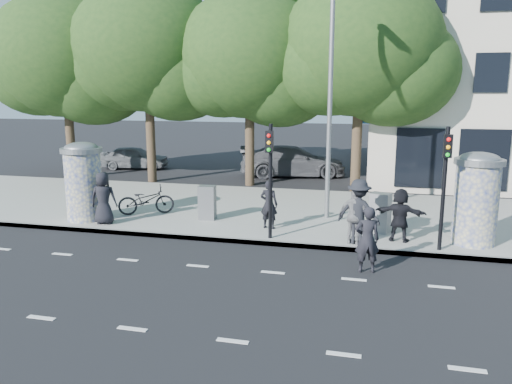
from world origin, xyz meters
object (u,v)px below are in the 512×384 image
(traffic_pole_far, at_px, (445,176))
(cabinet_left, at_px, (207,203))
(bicycle, at_px, (146,200))
(ped_a, at_px, (104,198))
(traffic_pole_near, at_px, (270,170))
(ped_e, at_px, (355,216))
(ad_column_right, at_px, (476,196))
(ped_d, at_px, (359,212))
(car_left, at_px, (135,157))
(ped_b, at_px, (269,204))
(man_road, at_px, (367,240))
(cabinet_right, at_px, (380,213))
(ped_f, at_px, (400,215))
(street_lamp, at_px, (330,81))
(ad_column_left, at_px, (83,179))
(car_right, at_px, (292,161))

(traffic_pole_far, relative_size, cabinet_left, 2.92)
(bicycle, bearing_deg, ped_a, 125.57)
(traffic_pole_near, xyz_separation_m, ped_e, (2.47, 0.06, -1.26))
(ad_column_right, distance_m, traffic_pole_near, 5.91)
(ped_d, distance_m, car_left, 18.06)
(bicycle, distance_m, car_left, 11.96)
(ped_d, height_order, cabinet_left, ped_d)
(ped_b, xyz_separation_m, man_road, (3.12, -2.88, -0.09))
(ped_e, distance_m, cabinet_right, 1.59)
(ped_f, bearing_deg, cabinet_left, -0.43)
(ad_column_right, bearing_deg, street_lamp, 156.27)
(traffic_pole_far, bearing_deg, cabinet_left, 166.94)
(ped_b, height_order, car_left, ped_b)
(traffic_pole_near, distance_m, ped_e, 2.77)
(ad_column_left, bearing_deg, man_road, -14.75)
(cabinet_right, height_order, car_right, car_right)
(cabinet_left, bearing_deg, car_right, 78.90)
(traffic_pole_near, bearing_deg, ped_f, 9.54)
(street_lamp, height_order, car_left, street_lamp)
(ped_b, bearing_deg, cabinet_right, -167.95)
(street_lamp, bearing_deg, car_left, 141.92)
(man_road, bearing_deg, cabinet_left, -44.97)
(traffic_pole_far, relative_size, ped_e, 2.08)
(ped_d, bearing_deg, ad_column_right, -152.94)
(ped_a, bearing_deg, street_lamp, -172.95)
(traffic_pole_far, height_order, car_right, traffic_pole_far)
(ped_a, xyz_separation_m, ped_b, (5.41, 0.74, -0.09))
(car_left, bearing_deg, street_lamp, -137.83)
(ad_column_right, distance_m, ped_f, 2.17)
(ped_a, distance_m, ped_f, 9.41)
(car_left, bearing_deg, cabinet_right, -137.77)
(ad_column_right, relative_size, ped_e, 1.62)
(bicycle, bearing_deg, ad_column_right, -122.93)
(ped_d, relative_size, ped_f, 1.19)
(ad_column_left, height_order, bicycle, ad_column_left)
(ped_f, xyz_separation_m, car_left, (-14.44, 11.70, -0.28))
(ped_f, xyz_separation_m, bicycle, (-8.64, 1.25, -0.28))
(street_lamp, height_order, ped_f, street_lamp)
(traffic_pole_far, height_order, ped_e, traffic_pole_far)
(cabinet_right, bearing_deg, traffic_pole_far, -22.68)
(ad_column_left, relative_size, traffic_pole_far, 0.78)
(ad_column_left, height_order, street_lamp, street_lamp)
(ped_a, height_order, car_right, ped_a)
(ad_column_left, height_order, cabinet_left, ad_column_left)
(car_left, bearing_deg, ad_column_left, -170.27)
(ped_b, bearing_deg, traffic_pole_near, 109.36)
(ped_d, height_order, car_left, ped_d)
(car_right, bearing_deg, ped_b, 170.73)
(traffic_pole_near, distance_m, traffic_pole_far, 4.80)
(ad_column_left, distance_m, ped_d, 9.20)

